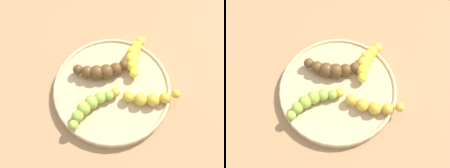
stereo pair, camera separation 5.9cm
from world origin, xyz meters
TOP-DOWN VIEW (x-y plane):
  - ground_plane at (0.00, 0.00)m, footprint 2.40×2.40m
  - fruit_bowl at (0.00, 0.00)m, footprint 0.29×0.29m
  - banana_overripe at (-0.04, -0.01)m, footprint 0.06×0.13m
  - banana_green at (0.03, -0.07)m, footprint 0.06×0.12m
  - banana_spotted at (0.06, 0.06)m, footprint 0.08×0.15m
  - banana_yellow at (-0.05, 0.08)m, footprint 0.10×0.08m

SIDE VIEW (x-z plane):
  - ground_plane at x=0.00m, z-range 0.00..0.00m
  - fruit_bowl at x=0.00m, z-range 0.00..0.02m
  - banana_spotted at x=0.06m, z-range 0.02..0.05m
  - banana_green at x=0.03m, z-range 0.02..0.05m
  - banana_yellow at x=-0.05m, z-range 0.02..0.05m
  - banana_overripe at x=-0.04m, z-range 0.02..0.06m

